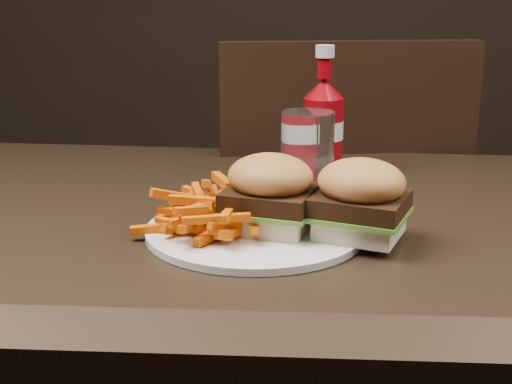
# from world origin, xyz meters

# --- Properties ---
(dining_table) EXTENTS (1.20, 0.80, 0.04)m
(dining_table) POSITION_xyz_m (0.00, 0.00, 0.73)
(dining_table) COLOR black
(dining_table) RESTS_ON ground
(chair_far) EXTENTS (0.57, 0.57, 0.05)m
(chair_far) POSITION_xyz_m (0.03, 0.61, 0.43)
(chair_far) COLOR black
(chair_far) RESTS_ON ground
(plate) EXTENTS (0.26, 0.26, 0.01)m
(plate) POSITION_xyz_m (-0.04, -0.05, 0.76)
(plate) COLOR white
(plate) RESTS_ON dining_table
(sandwich_half_a) EXTENTS (0.11, 0.10, 0.02)m
(sandwich_half_a) POSITION_xyz_m (-0.02, -0.06, 0.77)
(sandwich_half_a) COLOR #F8EBB9
(sandwich_half_a) RESTS_ON plate
(sandwich_half_b) EXTENTS (0.11, 0.11, 0.02)m
(sandwich_half_b) POSITION_xyz_m (0.08, -0.07, 0.77)
(sandwich_half_b) COLOR beige
(sandwich_half_b) RESTS_ON plate
(fries_pile) EXTENTS (0.15, 0.15, 0.05)m
(fries_pile) POSITION_xyz_m (-0.09, -0.06, 0.78)
(fries_pile) COLOR #D54003
(fries_pile) RESTS_ON plate
(ketchup_bottle) EXTENTS (0.08, 0.08, 0.12)m
(ketchup_bottle) POSITION_xyz_m (0.03, 0.23, 0.81)
(ketchup_bottle) COLOR #94040C
(ketchup_bottle) RESTS_ON dining_table
(tumbler) EXTENTS (0.08, 0.08, 0.12)m
(tumbler) POSITION_xyz_m (0.01, 0.14, 0.81)
(tumbler) COLOR white
(tumbler) RESTS_ON dining_table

